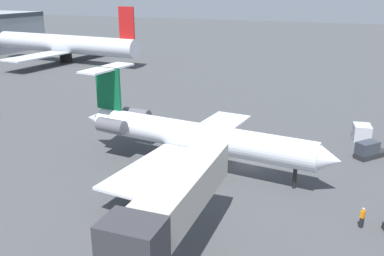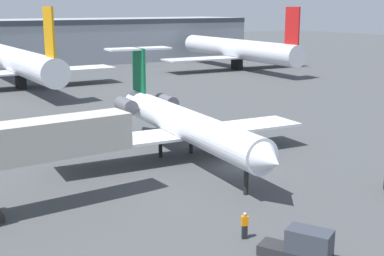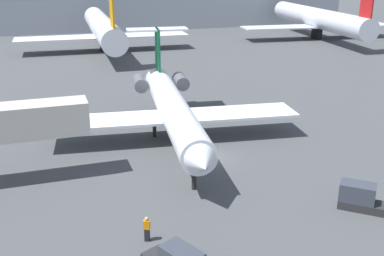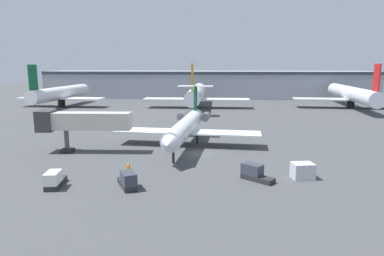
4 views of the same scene
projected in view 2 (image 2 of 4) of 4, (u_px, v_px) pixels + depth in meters
The scene contains 7 objects.
ground_plane at pixel (237, 169), 45.45m from camera, with size 400.00×400.00×0.10m, color #424447.
regional_jet at pixel (181, 122), 47.64m from camera, with size 24.96×28.27×9.48m.
jet_bridge at pixel (13, 145), 34.14m from camera, with size 14.39×3.33×6.57m.
ground_crew_marshaller at pixel (245, 225), 31.40m from camera, with size 0.47×0.40×1.69m.
baggage_tug_trailing at pixel (303, 247), 28.65m from camera, with size 3.06×4.20×1.90m.
parked_airliner_west_mid at pixel (20, 63), 88.54m from camera, with size 33.10×39.37×13.76m.
parked_airliner_centre at pixel (238, 50), 115.72m from camera, with size 35.17×41.65×13.72m.
Camera 2 is at (-26.88, -34.38, 13.68)m, focal length 48.84 mm.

